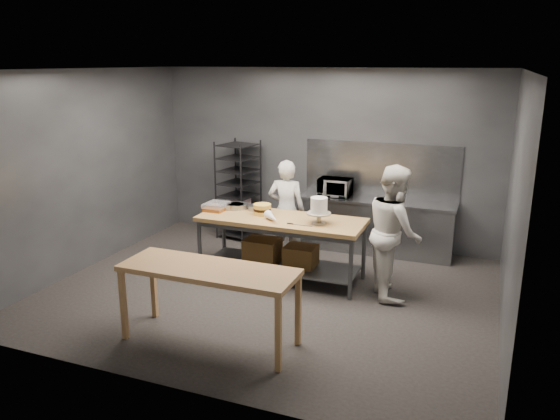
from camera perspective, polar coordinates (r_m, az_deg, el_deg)
name	(u,v)px	position (r m, az deg, el deg)	size (l,w,h in m)	color
ground	(269,291)	(7.69, -1.14, -8.47)	(6.00, 6.00, 0.00)	black
back_wall	(324,157)	(9.53, 4.61, 5.59)	(6.00, 0.04, 3.00)	#4C4F54
work_table	(280,240)	(7.97, 0.01, -3.20)	(2.40, 0.90, 0.92)	olive
near_counter	(209,275)	(6.13, -7.47, -6.74)	(2.00, 0.70, 0.90)	olive
back_counter	(374,225)	(9.23, 9.84, -1.61)	(2.60, 0.60, 0.90)	slate
splashback_panel	(381,169)	(9.30, 10.47, 4.20)	(2.60, 0.02, 0.90)	slate
speed_rack	(239,191)	(9.82, -4.36, 2.04)	(0.71, 0.75, 1.75)	black
chef_behind	(286,210)	(8.67, 0.67, -0.01)	(0.59, 0.39, 1.62)	silver
chef_right	(394,231)	(7.45, 11.84, -2.20)	(0.88, 0.68, 1.80)	silver
microwave	(335,187)	(9.24, 5.77, 2.39)	(0.54, 0.37, 0.30)	black
frosted_cake_stand	(319,208)	(7.53, 4.09, 0.25)	(0.34, 0.34, 0.37)	#A79C86
layer_cake	(262,209)	(8.00, -1.86, 0.07)	(0.26, 0.26, 0.16)	#F4BC4D
cake_pans	(239,206)	(8.35, -4.35, 0.38)	(0.72, 0.34, 0.07)	gray
piping_bag	(272,218)	(7.65, -0.81, -0.80)	(0.12, 0.12, 0.38)	white
offset_spatula	(296,224)	(7.52, 1.68, -1.52)	(0.36, 0.02, 0.02)	slate
pastry_clamshells	(216,206)	(8.31, -6.67, 0.39)	(0.32, 0.37, 0.11)	#A55A21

